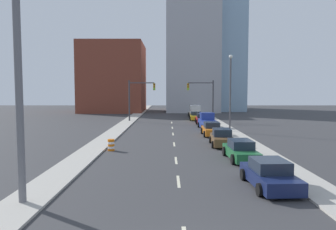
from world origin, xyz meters
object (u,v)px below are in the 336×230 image
object	(u,v)px
street_lamp	(232,88)
sedan_green	(242,151)
sedan_red	(203,119)
sedan_yellow	(197,116)
pickup_truck_blue	(209,122)
traffic_signal_left	(138,95)
sedan_brown	(223,138)
traffic_signal_right	(207,95)
sedan_navy	(271,175)
box_truck_tan	(196,111)
traffic_barrel	(112,145)
sedan_orange	(213,129)
utility_pole_left_near	(20,87)

from	to	relation	value
street_lamp	sedan_green	world-z (taller)	street_lamp
sedan_red	sedan_yellow	distance (m)	5.62
pickup_truck_blue	traffic_signal_left	bearing A→B (deg)	133.64
sedan_brown	sedan_red	distance (m)	19.90
traffic_signal_right	sedan_navy	world-z (taller)	traffic_signal_right
traffic_signal_right	sedan_yellow	xyz separation A→B (m)	(-1.30, 2.70, -3.59)
sedan_navy	sedan_red	distance (m)	32.70
box_truck_tan	traffic_signal_left	bearing A→B (deg)	-134.76
traffic_barrel	sedan_yellow	xyz separation A→B (m)	(9.42, 28.06, 0.18)
traffic_signal_left	traffic_signal_right	bearing A→B (deg)	0.00
traffic_signal_right	sedan_yellow	bearing A→B (deg)	115.75
traffic_signal_right	sedan_brown	size ratio (longest dim) A/B	1.41
traffic_signal_left	pickup_truck_blue	size ratio (longest dim) A/B	1.20
traffic_barrel	sedan_navy	xyz separation A→B (m)	(9.95, -10.24, 0.19)
sedan_yellow	sedan_orange	bearing A→B (deg)	-87.59
sedan_brown	sedan_orange	world-z (taller)	sedan_brown
traffic_signal_right	sedan_green	xyz separation A→B (m)	(-0.78, -28.91, -3.57)
sedan_orange	sedan_red	bearing A→B (deg)	88.38
traffic_signal_right	sedan_orange	distance (m)	16.65
sedan_orange	box_truck_tan	world-z (taller)	box_truck_tan
sedan_orange	pickup_truck_blue	size ratio (longest dim) A/B	0.83
street_lamp	sedan_brown	bearing A→B (deg)	-104.79
sedan_brown	sedan_red	bearing A→B (deg)	92.00
sedan_brown	sedan_yellow	xyz separation A→B (m)	(-0.16, 25.50, -0.04)
traffic_signal_right	street_lamp	bearing A→B (deg)	-83.92
sedan_green	sedan_brown	size ratio (longest dim) A/B	1.03
sedan_navy	sedan_red	xyz separation A→B (m)	(-0.04, 32.70, 0.02)
street_lamp	sedan_brown	xyz separation A→B (m)	(-2.55, -9.64, -4.57)
traffic_signal_left	traffic_barrel	size ratio (longest dim) A/B	6.92
traffic_signal_right	traffic_barrel	bearing A→B (deg)	-112.93
box_truck_tan	sedan_navy	bearing A→B (deg)	-87.78
traffic_signal_right	traffic_barrel	world-z (taller)	traffic_signal_right
street_lamp	traffic_signal_left	bearing A→B (deg)	133.37
traffic_barrel	sedan_green	world-z (taller)	sedan_green
sedan_navy	sedan_orange	size ratio (longest dim) A/B	1.03
traffic_signal_left	utility_pole_left_near	distance (m)	38.18
traffic_signal_right	sedan_orange	xyz separation A→B (m)	(-1.19, -16.22, -3.56)
street_lamp	sedan_navy	xyz separation A→B (m)	(-2.18, -22.44, -4.60)
utility_pole_left_near	sedan_brown	size ratio (longest dim) A/B	2.14
traffic_signal_left	sedan_brown	distance (m)	25.10
traffic_barrel	sedan_yellow	world-z (taller)	sedan_yellow
pickup_truck_blue	sedan_red	xyz separation A→B (m)	(0.01, 6.93, -0.16)
utility_pole_left_near	sedan_yellow	xyz separation A→B (m)	(11.09, 40.85, -4.47)
traffic_barrel	sedan_red	size ratio (longest dim) A/B	0.20
traffic_signal_left	traffic_signal_right	distance (m)	11.03
traffic_barrel	box_truck_tan	bearing A→B (deg)	74.28
utility_pole_left_near	sedan_navy	xyz separation A→B (m)	(11.61, 2.55, -4.46)
sedan_brown	box_truck_tan	bearing A→B (deg)	92.52
traffic_signal_left	traffic_signal_right	xyz separation A→B (m)	(11.03, 0.00, 0.00)
pickup_truck_blue	sedan_red	bearing A→B (deg)	87.51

